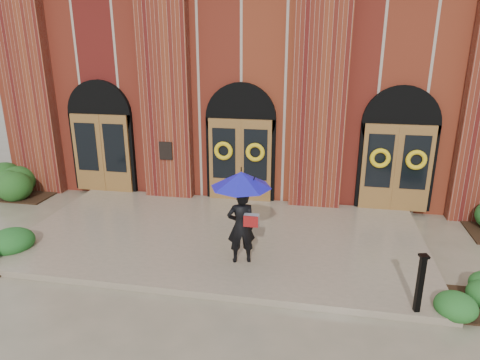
# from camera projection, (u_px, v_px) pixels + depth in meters

# --- Properties ---
(ground) EXTENTS (90.00, 90.00, 0.00)m
(ground) POSITION_uv_depth(u_px,v_px,m) (220.00, 242.00, 10.78)
(ground) COLOR gray
(ground) RESTS_ON ground
(landing) EXTENTS (10.00, 5.30, 0.15)m
(landing) POSITION_uv_depth(u_px,v_px,m) (221.00, 237.00, 10.89)
(landing) COLOR gray
(landing) RESTS_ON ground
(church_building) EXTENTS (16.20, 12.53, 7.00)m
(church_building) POSITION_uv_depth(u_px,v_px,m) (267.00, 74.00, 17.89)
(church_building) COLOR maroon
(church_building) RESTS_ON ground
(man_with_umbrella) EXTENTS (1.64, 1.64, 2.08)m
(man_with_umbrella) POSITION_uv_depth(u_px,v_px,m) (241.00, 200.00, 9.10)
(man_with_umbrella) COLOR black
(man_with_umbrella) RESTS_ON landing
(metal_post) EXTENTS (0.19, 0.19, 1.13)m
(metal_post) POSITION_uv_depth(u_px,v_px,m) (420.00, 282.00, 7.60)
(metal_post) COLOR black
(metal_post) RESTS_ON landing
(hedge_front_right) EXTENTS (1.29, 1.11, 0.46)m
(hedge_front_right) POSITION_uv_depth(u_px,v_px,m) (478.00, 296.00, 8.11)
(hedge_front_right) COLOR #205820
(hedge_front_right) RESTS_ON ground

